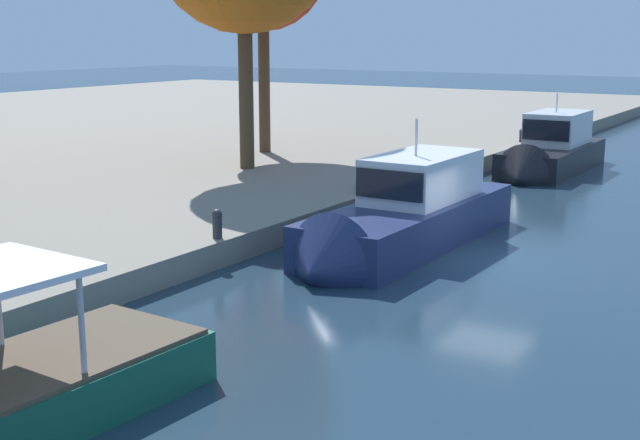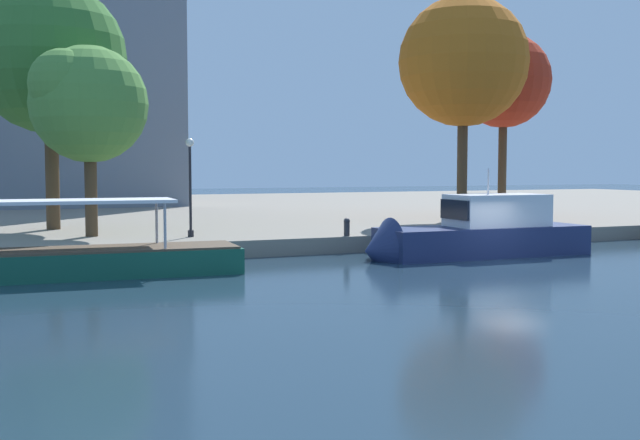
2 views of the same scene
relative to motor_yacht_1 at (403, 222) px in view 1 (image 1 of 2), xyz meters
The scene contains 6 objects.
ground_plane 2.83m from the motor_yacht_1, 89.45° to the right, with size 220.00×220.00×0.00m, color #1E3342.
motor_yacht_1 is the anchor object (origin of this frame).
motor_yacht_2 16.61m from the motor_yacht_1, ahead, with size 9.44×2.94×4.60m.
mooring_bollard_0 21.36m from the motor_yacht_1, ahead, with size 0.32×0.32×0.71m.
mooring_bollard_1 5.68m from the motor_yacht_1, 141.53° to the left, with size 0.29×0.29×0.83m.
mooring_bollard_2 5.96m from the motor_yacht_1, 41.91° to the left, with size 0.31×0.31×0.84m.
Camera 1 is at (-22.76, -8.47, 6.34)m, focal length 48.48 mm.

